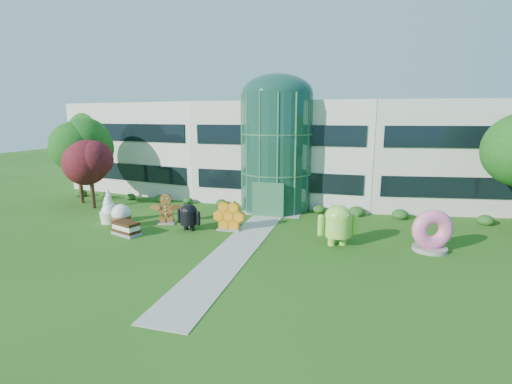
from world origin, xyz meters
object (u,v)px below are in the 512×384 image
(android_green, at_px, (338,222))
(gingerbread, at_px, (166,209))
(donut, at_px, (431,230))
(android_black, at_px, (189,215))

(android_green, height_order, gingerbread, android_green)
(donut, height_order, gingerbread, donut)
(donut, relative_size, gingerbread, 1.04)
(android_black, distance_m, donut, 15.80)
(android_green, height_order, android_black, android_green)
(donut, xyz_separation_m, gingerbread, (-18.16, 0.83, -0.14))
(gingerbread, bearing_deg, donut, -20.64)
(android_green, relative_size, gingerbread, 1.21)
(donut, bearing_deg, android_black, 161.60)
(android_green, distance_m, android_black, 10.36)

